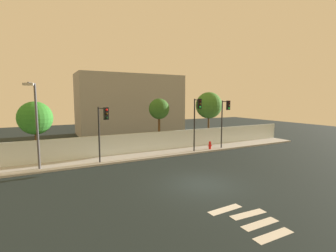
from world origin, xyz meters
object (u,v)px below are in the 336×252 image
object	(u,v)px
street_lamp_curbside	(36,119)
roadside_tree_leftmost	(35,118)
traffic_light_center	(103,122)
fire_hydrant	(210,145)
traffic_light_right	(225,114)
roadside_tree_midright	(209,105)
traffic_light_left	(197,114)
roadside_tree_midleft	(159,109)

from	to	relation	value
street_lamp_curbside	roadside_tree_leftmost	distance (m)	2.93
traffic_light_center	fire_hydrant	distance (m)	11.05
traffic_light_center	fire_hydrant	size ratio (longest dim) A/B	5.60
traffic_light_right	street_lamp_curbside	xyz separation A→B (m)	(-16.48, 0.43, 0.14)
traffic_light_right	roadside_tree_midright	world-z (taller)	roadside_tree_midright
traffic_light_left	traffic_light_center	bearing A→B (deg)	-177.94
traffic_light_left	roadside_tree_midright	bearing A→B (deg)	40.71
street_lamp_curbside	roadside_tree_leftmost	bearing A→B (deg)	91.37
traffic_light_center	roadside_tree_midright	size ratio (longest dim) A/B	0.75
fire_hydrant	roadside_tree_midleft	bearing A→B (deg)	146.07
street_lamp_curbside	roadside_tree_midright	size ratio (longest dim) A/B	1.03
street_lamp_curbside	roadside_tree_midleft	size ratio (longest dim) A/B	1.17
traffic_light_left	roadside_tree_midright	size ratio (longest dim) A/B	0.85
fire_hydrant	street_lamp_curbside	bearing A→B (deg)	-179.67
fire_hydrant	roadside_tree_midleft	size ratio (longest dim) A/B	0.15
street_lamp_curbside	fire_hydrant	world-z (taller)	street_lamp_curbside
roadside_tree_leftmost	roadside_tree_midright	bearing A→B (deg)	0.00
traffic_light_left	fire_hydrant	size ratio (longest dim) A/B	6.39
traffic_light_right	street_lamp_curbside	world-z (taller)	street_lamp_curbside
roadside_tree_midright	roadside_tree_leftmost	bearing A→B (deg)	180.00
roadside_tree_midright	roadside_tree_midleft	bearing A→B (deg)	180.00
fire_hydrant	roadside_tree_midleft	distance (m)	6.18
street_lamp_curbside	roadside_tree_midleft	bearing A→B (deg)	15.10
traffic_light_center	roadside_tree_leftmost	distance (m)	5.79
traffic_light_right	traffic_light_center	bearing A→B (deg)	-178.55
traffic_light_center	roadside_tree_midright	distance (m)	13.16
traffic_light_left	roadside_tree_midleft	xyz separation A→B (m)	(-2.28, 3.34, 0.32)
fire_hydrant	roadside_tree_leftmost	bearing A→B (deg)	169.37
roadside_tree_leftmost	roadside_tree_midleft	size ratio (longest dim) A/B	0.96
street_lamp_curbside	roadside_tree_midleft	xyz separation A→B (m)	(10.85, 2.93, 0.30)
street_lamp_curbside	roadside_tree_leftmost	size ratio (longest dim) A/B	1.23
street_lamp_curbside	roadside_tree_midright	distance (m)	17.27
traffic_light_right	roadside_tree_midright	size ratio (longest dim) A/B	0.82
traffic_light_right	roadside_tree_midleft	world-z (taller)	roadside_tree_midleft
traffic_light_center	street_lamp_curbside	size ratio (longest dim) A/B	0.72
street_lamp_curbside	roadside_tree_midleft	world-z (taller)	street_lamp_curbside
traffic_light_center	roadside_tree_midleft	world-z (taller)	roadside_tree_midleft
street_lamp_curbside	traffic_light_left	bearing A→B (deg)	-1.83
traffic_light_right	roadside_tree_leftmost	distance (m)	16.89
traffic_light_left	roadside_tree_leftmost	distance (m)	13.61
traffic_light_right	roadside_tree_leftmost	xyz separation A→B (m)	(-16.55, 3.35, -0.04)
roadside_tree_leftmost	roadside_tree_midleft	xyz separation A→B (m)	(10.92, 0.00, 0.48)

